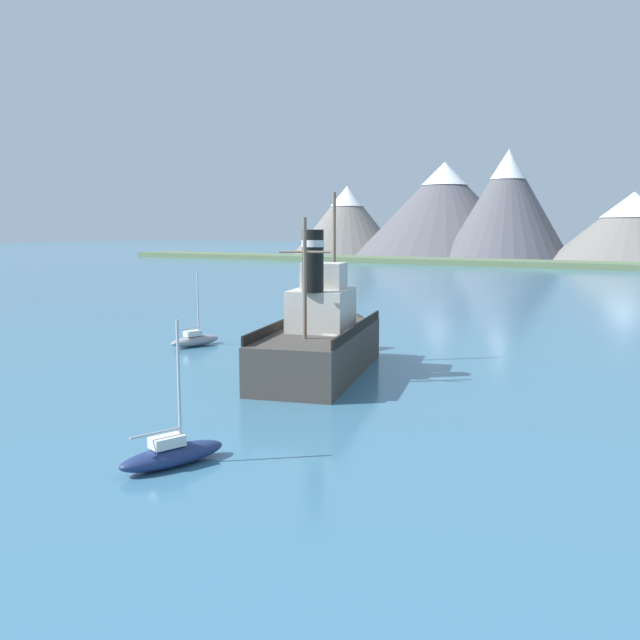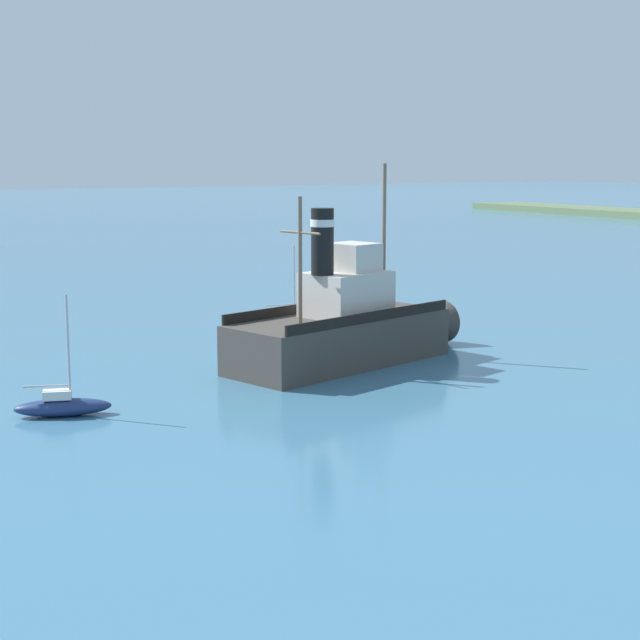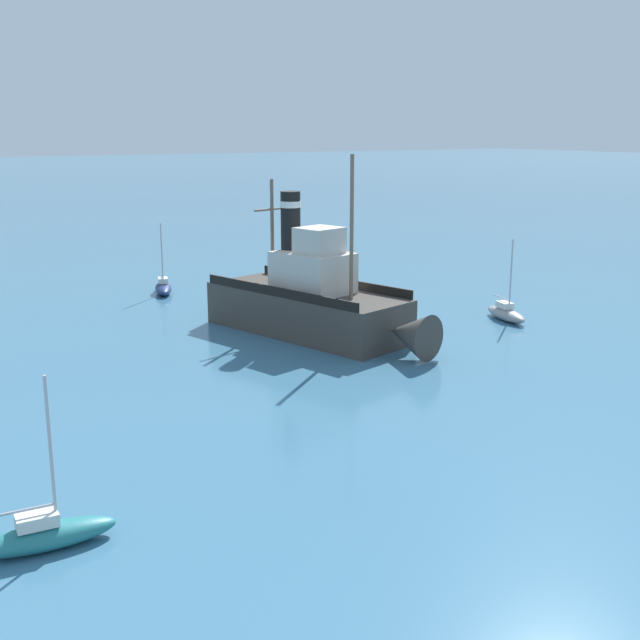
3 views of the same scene
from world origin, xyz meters
TOP-DOWN VIEW (x-y plane):
  - ground_plane at (0.00, 0.00)m, footprint 600.00×600.00m
  - old_tugboat at (-0.58, 0.70)m, footprint 7.40×14.78m
  - sailboat_navy at (2.53, -14.58)m, footprint 2.26×3.95m
  - sailboat_grey at (-12.16, 3.61)m, footprint 1.94×3.95m

SIDE VIEW (x-z plane):
  - ground_plane at x=0.00m, z-range 0.00..0.00m
  - sailboat_navy at x=2.53m, z-range -2.02..2.88m
  - sailboat_grey at x=-12.16m, z-range -2.02..2.88m
  - old_tugboat at x=-0.58m, z-range -3.12..6.78m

